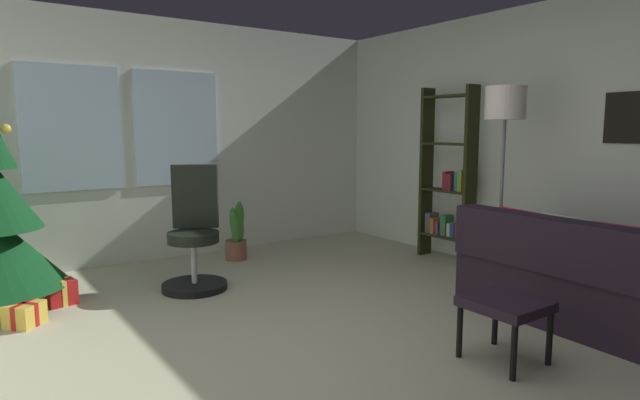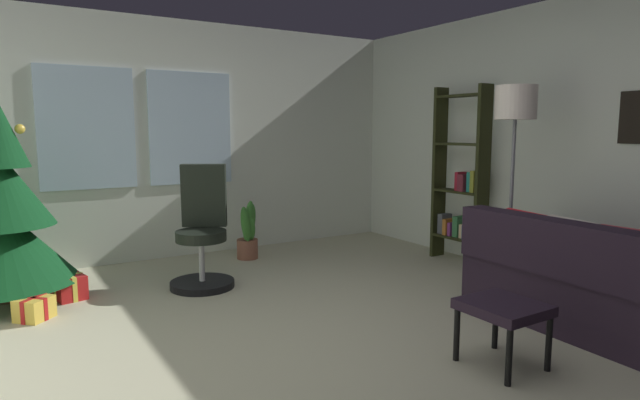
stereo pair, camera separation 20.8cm
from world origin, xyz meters
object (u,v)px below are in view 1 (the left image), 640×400
couch (636,290)px  floor_lamp (505,119)px  footstool (505,308)px  gift_box_red (57,291)px  bookshelf (448,184)px  potted_plant (237,234)px  gift_box_green (29,277)px  gift_box_gold (25,314)px  office_chair (194,241)px

couch → floor_lamp: 1.67m
footstool → gift_box_red: bearing=126.3°
couch → bookshelf: bookshelf is taller
couch → potted_plant: (-1.40, 3.38, 0.00)m
gift_box_green → floor_lamp: bearing=-34.0°
footstool → gift_box_gold: size_ratio=1.47×
couch → office_chair: (-2.14, 2.69, 0.14)m
office_chair → floor_lamp: bearing=-34.7°
gift_box_gold → office_chair: (1.35, 0.17, 0.34)m
bookshelf → footstool: bearing=-130.8°
gift_box_green → potted_plant: potted_plant is taller
footstool → potted_plant: (-0.18, 3.19, -0.05)m
gift_box_gold → floor_lamp: bearing=-20.8°
gift_box_gold → potted_plant: 2.28m
footstool → gift_box_gold: bearing=134.4°
footstool → gift_box_green: size_ratio=1.40×
gift_box_green → potted_plant: size_ratio=0.49×
office_chair → gift_box_green: bearing=147.4°
floor_lamp → bookshelf: bearing=67.5°
floor_lamp → potted_plant: (-1.45, 2.21, -1.19)m
footstool → bookshelf: size_ratio=0.24×
gift_box_gold → footstool: bearing=-45.6°
gift_box_gold → gift_box_green: bearing=81.6°
couch → gift_box_green: couch is taller
gift_box_green → potted_plant: (1.96, -0.09, 0.17)m
office_chair → bookshelf: size_ratio=0.59×
gift_box_green → bookshelf: (3.80, -1.35, 0.69)m
gift_box_red → bookshelf: bookshelf is taller
gift_box_green → floor_lamp: floor_lamp is taller
couch → footstool: size_ratio=4.76×
floor_lamp → gift_box_gold: bearing=159.2°
gift_box_green → bookshelf: bookshelf is taller
bookshelf → potted_plant: size_ratio=2.84×
footstool → gift_box_green: footstool is taller
gift_box_gold → office_chair: bearing=7.3°
gift_box_gold → floor_lamp: 4.04m
gift_box_red → floor_lamp: (3.27, -1.75, 1.37)m
gift_box_red → gift_box_gold: (-0.28, -0.40, -0.02)m
office_chair → bookshelf: bearing=-12.5°
gift_box_red → bookshelf: (3.66, -0.81, 0.71)m
couch → gift_box_gold: couch is taller
couch → footstool: bearing=171.0°
gift_box_green → gift_box_gold: 0.96m
footstool → floor_lamp: 1.97m
couch → gift_box_red: (-3.21, 2.92, -0.18)m
gift_box_gold → couch: bearing=-35.8°
gift_box_red → gift_box_green: size_ratio=1.03×
gift_box_green → office_chair: office_chair is taller
gift_box_red → gift_box_gold: gift_box_red is taller
gift_box_gold → office_chair: size_ratio=0.28×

